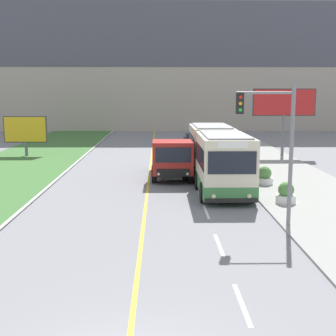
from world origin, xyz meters
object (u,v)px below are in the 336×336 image
billboard_large (284,105)px  planter_round_third (252,164)px  car_distant (194,140)px  planter_round_second (264,176)px  planter_round_near (286,194)px  billboard_small (25,130)px  dump_truck (172,159)px  traffic_light_mast (275,136)px  city_bus (217,156)px

billboard_large → planter_round_third: 9.07m
car_distant → planter_round_second: bearing=-81.9°
car_distant → planter_round_near: car_distant is taller
billboard_large → planter_round_third: (-3.92, -7.28, -3.73)m
planter_round_third → car_distant: bearing=101.5°
billboard_small → planter_round_second: 21.22m
dump_truck → traffic_light_mast: bearing=-70.1°
planter_round_second → planter_round_third: bearing=87.7°
billboard_small → planter_round_near: bearing=-45.1°
billboard_large → traffic_light_mast: bearing=-105.7°
car_distant → planter_round_third: bearing=-78.5°
dump_truck → billboard_large: billboard_large is taller
city_bus → billboard_small: (-14.35, 12.13, 0.54)m
billboard_small → city_bus: bearing=-40.2°
planter_round_second → car_distant: bearing=98.1°
billboard_small → planter_round_third: 19.06m
dump_truck → car_distant: bearing=81.2°
traffic_light_mast → planter_round_near: size_ratio=5.57×
city_bus → planter_round_near: bearing=-61.5°
traffic_light_mast → planter_round_near: traffic_light_mast is taller
billboard_large → planter_round_near: (-4.10, -16.43, -3.72)m
billboard_large → planter_round_third: size_ratio=5.60×
car_distant → traffic_light_mast: (1.15, -26.81, 2.94)m
dump_truck → planter_round_second: dump_truck is taller
billboard_large → planter_round_second: bearing=-109.1°
car_distant → billboard_small: size_ratio=1.22×
dump_truck → planter_round_second: size_ratio=6.38×
dump_truck → traffic_light_mast: traffic_light_mast is taller
planter_round_second → billboard_small: bearing=143.7°
planter_round_near → planter_round_third: (0.18, 9.15, -0.01)m
car_distant → dump_truck: bearing=-98.8°
planter_round_near → planter_round_second: (-0.01, 4.58, 0.00)m
billboard_large → planter_round_near: size_ratio=5.44×
planter_round_near → billboard_small: bearing=134.9°
city_bus → planter_round_third: 5.19m
dump_truck → billboard_small: bearing=138.4°
planter_round_near → traffic_light_mast: bearing=-112.9°
car_distant → planter_round_near: 23.36m
car_distant → planter_round_near: bearing=-83.4°
dump_truck → billboard_large: 13.87m
dump_truck → billboard_large: (9.34, 9.81, 3.00)m
dump_truck → planter_round_third: size_ratio=6.66×
dump_truck → planter_round_near: 8.47m
city_bus → traffic_light_mast: 8.89m
traffic_light_mast → city_bus: bearing=97.8°
city_bus → billboard_large: bearing=59.3°
planter_round_near → planter_round_third: 9.15m
billboard_small → planter_round_second: (17.05, -12.54, -1.64)m
city_bus → planter_round_third: size_ratio=11.58×
dump_truck → billboard_large: bearing=46.4°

